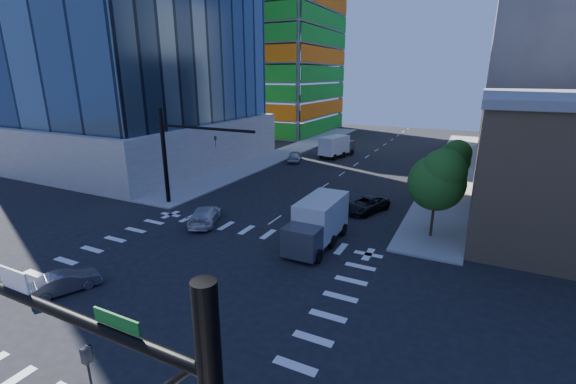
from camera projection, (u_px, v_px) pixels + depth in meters
The scene contains 14 objects.
ground at pixel (180, 285), 22.90m from camera, with size 160.00×160.00×0.00m, color black.
road_markings at pixel (180, 285), 22.90m from camera, with size 20.00×20.00×0.01m, color silver.
sidewalk_ne at pixel (454, 167), 51.91m from camera, with size 5.00×60.00×0.15m, color gray.
sidewalk_nw at pixel (288, 152), 62.49m from camera, with size 5.00×60.00×0.15m, color gray.
construction_building at pixel (271, 12), 80.46m from camera, with size 25.16×34.50×70.60m.
signal_mast_nw at pixel (176, 149), 35.40m from camera, with size 10.20×0.40×9.00m.
tree_south at pixel (439, 179), 28.12m from camera, with size 4.16×4.16×6.82m.
tree_north at pixel (454, 158), 38.50m from camera, with size 3.54×3.52×5.78m.
car_nb_far at pixel (366, 204), 35.04m from camera, with size 2.27×4.92×1.37m, color black.
car_sb_near at pixel (205, 215), 32.25m from camera, with size 2.02×4.98×1.44m, color silver.
car_sb_mid at pixel (295, 156), 55.45m from camera, with size 1.82×4.52×1.54m, color #B6B8BE.
car_sb_cross at pixel (65, 282), 22.05m from camera, with size 1.29×3.69×1.22m, color #545359.
box_truck_near at pixel (316, 227), 27.79m from camera, with size 2.74×6.38×3.34m.
box_truck_far at pixel (338, 147), 58.59m from camera, with size 3.93×6.56×3.21m.
Camera 1 is at (14.75, -15.35, 11.98)m, focal length 24.00 mm.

